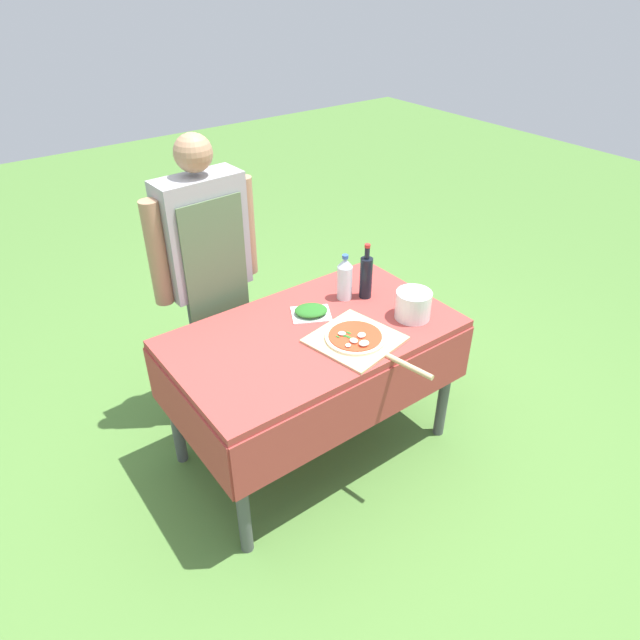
{
  "coord_description": "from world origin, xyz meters",
  "views": [
    {
      "loc": [
        -1.25,
        -1.73,
        2.16
      ],
      "look_at": [
        0.04,
        0.0,
        0.76
      ],
      "focal_mm": 32.0,
      "sensor_mm": 36.0,
      "label": 1
    }
  ],
  "objects": [
    {
      "name": "oil_bottle",
      "position": [
        0.38,
        0.09,
        0.83
      ],
      "size": [
        0.06,
        0.06,
        0.28
      ],
      "color": "black",
      "rests_on": "prep_table"
    },
    {
      "name": "pizza_on_peel",
      "position": [
        0.1,
        -0.19,
        0.73
      ],
      "size": [
        0.41,
        0.6,
        0.05
      ],
      "rotation": [
        0.0,
        0.0,
        0.19
      ],
      "color": "#D1B27F",
      "rests_on": "prep_table"
    },
    {
      "name": "prep_table",
      "position": [
        0.0,
        0.0,
        0.62
      ],
      "size": [
        1.31,
        0.78,
        0.72
      ],
      "color": "#A83D38",
      "rests_on": "ground"
    },
    {
      "name": "water_bottle",
      "position": [
        0.29,
        0.14,
        0.83
      ],
      "size": [
        0.07,
        0.07,
        0.23
      ],
      "color": "silver",
      "rests_on": "prep_table"
    },
    {
      "name": "ground_plane",
      "position": [
        0.0,
        0.0,
        0.0
      ],
      "size": [
        12.0,
        12.0,
        0.0
      ],
      "primitive_type": "plane",
      "color": "#517F38"
    },
    {
      "name": "person_cook",
      "position": [
        -0.21,
        0.58,
        0.89
      ],
      "size": [
        0.57,
        0.2,
        1.51
      ],
      "rotation": [
        0.0,
        0.0,
        3.19
      ],
      "color": "#4C4C51",
      "rests_on": "ground"
    },
    {
      "name": "mixing_tub",
      "position": [
        0.44,
        -0.19,
        0.79
      ],
      "size": [
        0.17,
        0.17,
        0.13
      ],
      "primitive_type": "cylinder",
      "color": "silver",
      "rests_on": "prep_table"
    },
    {
      "name": "herb_container",
      "position": [
        0.07,
        0.11,
        0.74
      ],
      "size": [
        0.23,
        0.22,
        0.04
      ],
      "rotation": [
        0.0,
        0.0,
        -0.49
      ],
      "color": "silver",
      "rests_on": "prep_table"
    }
  ]
}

